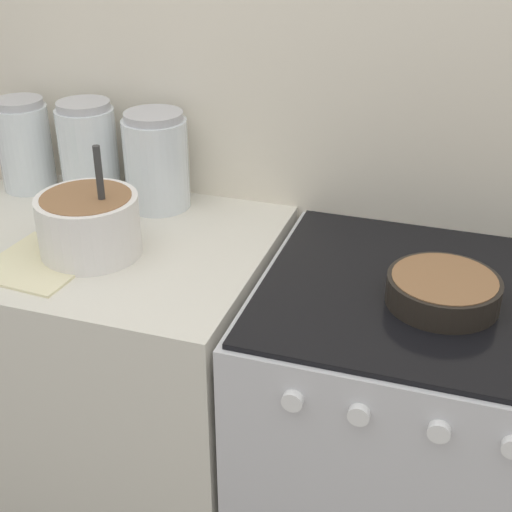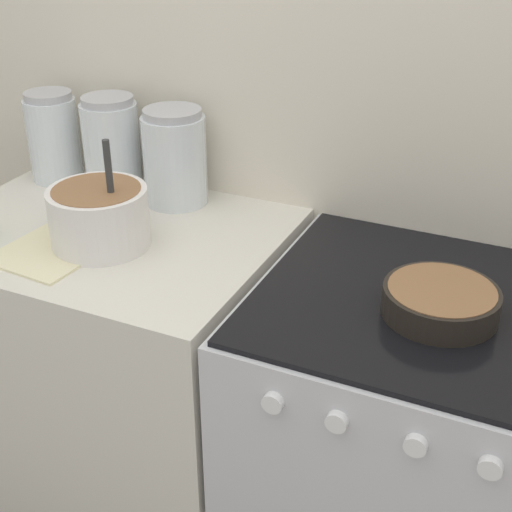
% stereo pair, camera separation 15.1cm
% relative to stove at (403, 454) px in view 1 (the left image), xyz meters
% --- Properties ---
extents(wall_back, '(4.70, 0.05, 2.40)m').
position_rel_stove_xyz_m(wall_back, '(-0.36, 0.35, 0.74)').
color(wall_back, beige).
rests_on(wall_back, ground_plane).
extents(countertop_cabinet, '(0.85, 0.65, 0.92)m').
position_rel_stove_xyz_m(countertop_cabinet, '(-0.79, 0.00, 0.00)').
color(countertop_cabinet, silver).
rests_on(countertop_cabinet, ground_plane).
extents(stove, '(0.70, 0.67, 0.92)m').
position_rel_stove_xyz_m(stove, '(0.00, 0.00, 0.00)').
color(stove, silver).
rests_on(stove, ground_plane).
extents(mixing_bowl, '(0.23, 0.23, 0.26)m').
position_rel_stove_xyz_m(mixing_bowl, '(-0.74, -0.07, 0.54)').
color(mixing_bowl, white).
rests_on(mixing_bowl, countertop_cabinet).
extents(baking_pan, '(0.23, 0.23, 0.06)m').
position_rel_stove_xyz_m(baking_pan, '(0.04, -0.04, 0.49)').
color(baking_pan, black).
rests_on(baking_pan, stove).
extents(storage_jar_left, '(0.14, 0.14, 0.25)m').
position_rel_stove_xyz_m(storage_jar_left, '(-1.10, 0.22, 0.56)').
color(storage_jar_left, silver).
rests_on(storage_jar_left, countertop_cabinet).
extents(storage_jar_middle, '(0.15, 0.15, 0.26)m').
position_rel_stove_xyz_m(storage_jar_middle, '(-0.91, 0.22, 0.57)').
color(storage_jar_middle, silver).
rests_on(storage_jar_middle, countertop_cabinet).
extents(storage_jar_right, '(0.16, 0.16, 0.25)m').
position_rel_stove_xyz_m(storage_jar_right, '(-0.71, 0.22, 0.56)').
color(storage_jar_right, silver).
rests_on(storage_jar_right, countertop_cabinet).
extents(recipe_page, '(0.23, 0.25, 0.01)m').
position_rel_stove_xyz_m(recipe_page, '(-0.83, -0.15, 0.46)').
color(recipe_page, beige).
rests_on(recipe_page, countertop_cabinet).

